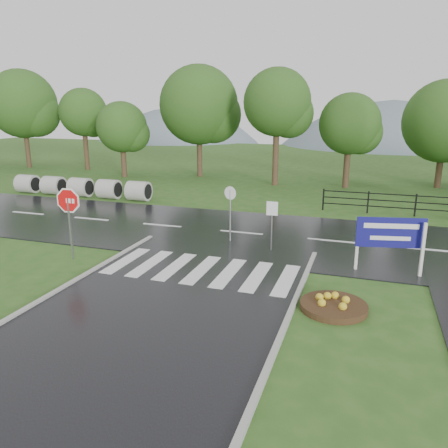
% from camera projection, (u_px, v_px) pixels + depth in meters
% --- Properties ---
extents(ground, '(120.00, 120.00, 0.00)m').
position_uv_depth(ground, '(127.00, 341.00, 10.71)').
color(ground, '#2D541C').
rests_on(ground, ground).
extents(main_road, '(90.00, 8.00, 0.04)m').
position_uv_depth(main_road, '(241.00, 233.00, 19.87)').
color(main_road, black).
rests_on(main_road, ground).
extents(crosswalk, '(6.50, 2.80, 0.02)m').
position_uv_depth(crosswalk, '(201.00, 269.00, 15.28)').
color(crosswalk, silver).
rests_on(crosswalk, ground).
extents(fence_west, '(9.58, 0.08, 1.20)m').
position_uv_depth(fence_west, '(416.00, 203.00, 22.81)').
color(fence_west, black).
rests_on(fence_west, ground).
extents(hills, '(102.00, 48.00, 48.00)m').
position_uv_depth(hills, '(352.00, 238.00, 73.21)').
color(hills, slate).
rests_on(hills, ground).
extents(treeline, '(83.20, 5.20, 10.00)m').
position_uv_depth(treeline, '(307.00, 185.00, 32.40)').
color(treeline, '#234A17').
rests_on(treeline, ground).
extents(culvert_pipes, '(9.70, 1.20, 1.20)m').
position_uv_depth(culvert_pipes, '(81.00, 187.00, 28.05)').
color(culvert_pipes, '#9E9B93').
rests_on(culvert_pipes, ground).
extents(stop_sign, '(1.28, 0.14, 2.89)m').
position_uv_depth(stop_sign, '(69.00, 207.00, 16.07)').
color(stop_sign, '#939399').
rests_on(stop_sign, ground).
extents(estate_billboard, '(2.24, 0.53, 1.99)m').
position_uv_depth(estate_billboard, '(390.00, 235.00, 14.72)').
color(estate_billboard, silver).
rests_on(estate_billboard, ground).
extents(flower_bed, '(1.89, 1.89, 0.38)m').
position_uv_depth(flower_bed, '(334.00, 305.00, 12.34)').
color(flower_bed, '#332111').
rests_on(flower_bed, ground).
extents(reg_sign_small, '(0.45, 0.05, 2.03)m').
position_uv_depth(reg_sign_small, '(272.00, 216.00, 17.04)').
color(reg_sign_small, '#939399').
rests_on(reg_sign_small, ground).
extents(reg_sign_round, '(0.54, 0.17, 2.41)m').
position_uv_depth(reg_sign_round, '(230.00, 208.00, 18.21)').
color(reg_sign_round, '#939399').
rests_on(reg_sign_round, ground).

